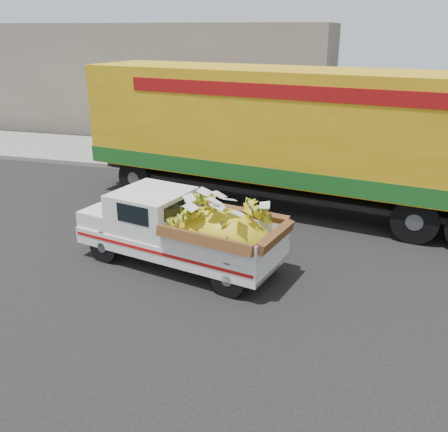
% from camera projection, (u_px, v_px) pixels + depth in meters
% --- Properties ---
extents(ground, '(100.00, 100.00, 0.00)m').
position_uv_depth(ground, '(221.00, 255.00, 11.23)').
color(ground, black).
rests_on(ground, ground).
extents(curb, '(60.00, 0.25, 0.15)m').
position_uv_depth(curb, '(273.00, 179.00, 16.63)').
color(curb, gray).
rests_on(curb, ground).
extents(sidewalk, '(60.00, 4.00, 0.14)m').
position_uv_depth(sidewalk, '(285.00, 164.00, 18.51)').
color(sidewalk, gray).
rests_on(sidewalk, ground).
extents(building_left, '(18.00, 6.00, 5.00)m').
position_uv_depth(building_left, '(150.00, 76.00, 25.08)').
color(building_left, gray).
rests_on(building_left, ground).
extents(pickup_truck, '(4.63, 2.53, 1.54)m').
position_uv_depth(pickup_truck, '(193.00, 231.00, 10.35)').
color(pickup_truck, black).
rests_on(pickup_truck, ground).
extents(semi_trailer, '(12.08, 4.55, 3.80)m').
position_uv_depth(semi_trailer, '(292.00, 133.00, 13.45)').
color(semi_trailer, black).
rests_on(semi_trailer, ground).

